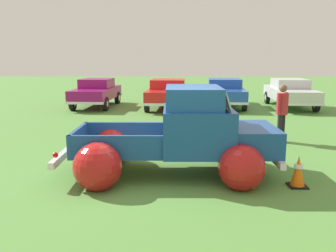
{
  "coord_description": "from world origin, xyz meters",
  "views": [
    {
      "loc": [
        0.08,
        -7.66,
        2.54
      ],
      "look_at": [
        0.0,
        1.45,
        0.79
      ],
      "focal_mm": 38.74,
      "sensor_mm": 36.0,
      "label": 1
    }
  ],
  "objects_px": {
    "show_car_2": "(224,91)",
    "spectator_0": "(282,109)",
    "vintage_pickup_truck": "(185,140)",
    "lane_cone_0": "(298,172)",
    "show_car_3": "(290,92)",
    "show_car_1": "(168,92)",
    "show_car_0": "(96,92)"
  },
  "relations": [
    {
      "from": "show_car_0",
      "to": "show_car_2",
      "type": "height_order",
      "value": "same"
    },
    {
      "from": "show_car_1",
      "to": "lane_cone_0",
      "type": "relative_size",
      "value": 7.01
    },
    {
      "from": "vintage_pickup_truck",
      "to": "show_car_0",
      "type": "xyz_separation_m",
      "value": [
        -4.14,
        10.85,
        0.02
      ]
    },
    {
      "from": "spectator_0",
      "to": "lane_cone_0",
      "type": "distance_m",
      "value": 4.01
    },
    {
      "from": "vintage_pickup_truck",
      "to": "show_car_3",
      "type": "xyz_separation_m",
      "value": [
        5.73,
        10.75,
        0.03
      ]
    },
    {
      "from": "show_car_0",
      "to": "lane_cone_0",
      "type": "height_order",
      "value": "show_car_0"
    },
    {
      "from": "show_car_0",
      "to": "lane_cone_0",
      "type": "xyz_separation_m",
      "value": [
        6.35,
        -11.64,
        -0.47
      ]
    },
    {
      "from": "show_car_2",
      "to": "lane_cone_0",
      "type": "xyz_separation_m",
      "value": [
        -0.23,
        -11.78,
        -0.47
      ]
    },
    {
      "from": "show_car_1",
      "to": "spectator_0",
      "type": "xyz_separation_m",
      "value": [
        3.49,
        -7.33,
        0.21
      ]
    },
    {
      "from": "lane_cone_0",
      "to": "show_car_3",
      "type": "bearing_deg",
      "value": 73.04
    },
    {
      "from": "show_car_1",
      "to": "lane_cone_0",
      "type": "distance_m",
      "value": 11.53
    },
    {
      "from": "show_car_2",
      "to": "show_car_3",
      "type": "xyz_separation_m",
      "value": [
        3.29,
        -0.24,
        -0.0
      ]
    },
    {
      "from": "show_car_2",
      "to": "spectator_0",
      "type": "bearing_deg",
      "value": 8.76
    },
    {
      "from": "show_car_0",
      "to": "spectator_0",
      "type": "xyz_separation_m",
      "value": [
        7.15,
        -7.76,
        0.21
      ]
    },
    {
      "from": "vintage_pickup_truck",
      "to": "lane_cone_0",
      "type": "xyz_separation_m",
      "value": [
        2.21,
        -0.79,
        -0.45
      ]
    },
    {
      "from": "spectator_0",
      "to": "show_car_1",
      "type": "bearing_deg",
      "value": -21.41
    },
    {
      "from": "show_car_1",
      "to": "show_car_2",
      "type": "distance_m",
      "value": 2.97
    },
    {
      "from": "spectator_0",
      "to": "lane_cone_0",
      "type": "relative_size",
      "value": 2.75
    },
    {
      "from": "show_car_0",
      "to": "show_car_2",
      "type": "bearing_deg",
      "value": 95.18
    },
    {
      "from": "show_car_2",
      "to": "lane_cone_0",
      "type": "height_order",
      "value": "show_car_2"
    },
    {
      "from": "show_car_0",
      "to": "lane_cone_0",
      "type": "bearing_deg",
      "value": 32.57
    },
    {
      "from": "vintage_pickup_truck",
      "to": "lane_cone_0",
      "type": "height_order",
      "value": "vintage_pickup_truck"
    },
    {
      "from": "lane_cone_0",
      "to": "show_car_0",
      "type": "bearing_deg",
      "value": 118.62
    },
    {
      "from": "show_car_3",
      "to": "lane_cone_0",
      "type": "bearing_deg",
      "value": -13.37
    },
    {
      "from": "show_car_1",
      "to": "show_car_0",
      "type": "bearing_deg",
      "value": -93.4
    },
    {
      "from": "show_car_2",
      "to": "spectator_0",
      "type": "distance_m",
      "value": 7.93
    },
    {
      "from": "show_car_0",
      "to": "show_car_3",
      "type": "xyz_separation_m",
      "value": [
        9.87,
        -0.1,
        0.01
      ]
    },
    {
      "from": "show_car_3",
      "to": "lane_cone_0",
      "type": "height_order",
      "value": "show_car_3"
    },
    {
      "from": "show_car_1",
      "to": "show_car_2",
      "type": "xyz_separation_m",
      "value": [
        2.91,
        0.58,
        0.0
      ]
    },
    {
      "from": "show_car_1",
      "to": "lane_cone_0",
      "type": "xyz_separation_m",
      "value": [
        2.68,
        -11.2,
        -0.47
      ]
    },
    {
      "from": "show_car_0",
      "to": "show_car_3",
      "type": "bearing_deg",
      "value": 93.38
    },
    {
      "from": "show_car_0",
      "to": "lane_cone_0",
      "type": "relative_size",
      "value": 6.83
    }
  ]
}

